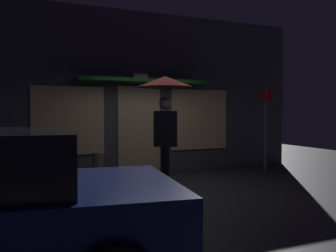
% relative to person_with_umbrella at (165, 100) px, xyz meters
% --- Properties ---
extents(ground_plane, '(18.00, 18.00, 0.00)m').
position_rel_person_with_umbrella_xyz_m(ground_plane, '(0.12, -0.19, -1.78)').
color(ground_plane, '#2D2D33').
extents(building_facade, '(9.07, 1.00, 4.07)m').
position_rel_person_with_umbrella_xyz_m(building_facade, '(0.12, 2.15, 0.23)').
color(building_facade, '#4C4C56').
rests_on(building_facade, ground).
extents(person_with_umbrella, '(1.11, 1.11, 2.26)m').
position_rel_person_with_umbrella_xyz_m(person_with_umbrella, '(0.00, 0.00, 0.00)').
color(person_with_umbrella, black).
rests_on(person_with_umbrella, ground).
extents(street_sign_post, '(0.40, 0.07, 2.23)m').
position_rel_person_with_umbrella_xyz_m(street_sign_post, '(3.22, 0.97, -0.51)').
color(street_sign_post, '#595B60').
rests_on(street_sign_post, ground).
extents(sidewalk_bollard, '(0.23, 0.23, 0.69)m').
position_rel_person_with_umbrella_xyz_m(sidewalk_bollard, '(-1.13, 1.03, -1.44)').
color(sidewalk_bollard, slate).
rests_on(sidewalk_bollard, ground).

